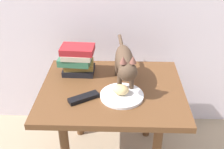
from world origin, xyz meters
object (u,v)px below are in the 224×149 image
object	(u,v)px
book_stack	(77,60)
tv_remote	(84,98)
plate	(122,95)
side_table	(112,100)
bread_roll	(121,90)
cat	(125,62)

from	to	relation	value
book_stack	tv_remote	world-z (taller)	book_stack
plate	tv_remote	distance (m)	0.18
side_table	bread_roll	size ratio (longest dim) A/B	9.10
tv_remote	side_table	bearing A→B (deg)	6.06
plate	side_table	bearing A→B (deg)	123.52
bread_roll	tv_remote	size ratio (longest dim) A/B	0.53
bread_roll	tv_remote	world-z (taller)	bread_roll
plate	bread_roll	size ratio (longest dim) A/B	2.65
plate	book_stack	world-z (taller)	book_stack
side_table	bread_roll	distance (m)	0.14
side_table	cat	xyz separation A→B (m)	(0.06, 0.03, 0.21)
side_table	tv_remote	size ratio (longest dim) A/B	4.85
book_stack	tv_remote	distance (m)	0.27
side_table	cat	world-z (taller)	cat
cat	plate	bearing A→B (deg)	-96.76
book_stack	cat	bearing A→B (deg)	-23.49
plate	cat	size ratio (longest dim) A/B	0.44
plate	tv_remote	bearing A→B (deg)	-171.11
cat	side_table	bearing A→B (deg)	-152.16
plate	book_stack	bearing A→B (deg)	137.80
bread_roll	tv_remote	xyz separation A→B (m)	(-0.18, -0.03, -0.03)
side_table	tv_remote	distance (m)	0.19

